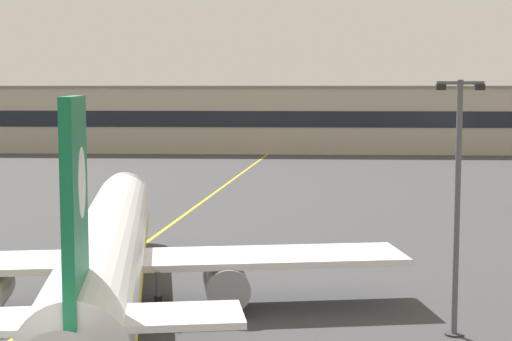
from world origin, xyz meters
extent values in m
cube|color=yellow|center=(0.00, 30.00, 0.00)|extent=(14.23, 179.48, 0.01)
cylinder|color=white|center=(1.69, 11.72, 3.50)|extent=(9.75, 36.13, 3.80)
cone|color=white|center=(-1.53, 30.75, 3.50)|extent=(3.99, 3.17, 3.61)
cube|color=gold|center=(1.69, 11.72, 2.46)|extent=(9.20, 33.28, 0.44)
cube|color=black|center=(-1.21, 28.88, 4.17)|extent=(2.99, 1.56, 0.60)
cube|color=white|center=(1.59, 12.32, 2.65)|extent=(32.35, 10.07, 0.36)
cylinder|color=gray|center=(7.87, 12.36, 1.43)|extent=(2.87, 3.93, 2.30)
cylinder|color=black|center=(7.56, 14.19, 1.43)|extent=(1.96, 0.50, 1.95)
cube|color=#147042|center=(4.33, -3.85, 8.05)|extent=(1.20, 4.80, 7.20)
cylinder|color=white|center=(4.28, -3.56, 8.77)|extent=(0.83, 2.44, 2.40)
cube|color=white|center=(4.43, -4.45, 4.36)|extent=(11.31, 4.60, 0.24)
cylinder|color=#4C4C51|center=(-0.73, 26.02, 1.48)|extent=(0.24, 0.24, 1.60)
cylinder|color=black|center=(-0.73, 26.02, 0.45)|extent=(0.54, 0.95, 0.90)
cylinder|color=#4C4C51|center=(-0.54, 9.32, 1.77)|extent=(0.24, 0.24, 1.60)
cylinder|color=black|center=(-0.54, 9.32, 0.65)|extent=(0.61, 1.35, 1.30)
cylinder|color=#4C4C51|center=(4.59, 10.19, 1.77)|extent=(0.24, 0.24, 1.60)
cylinder|color=black|center=(4.59, 10.19, 0.65)|extent=(0.61, 1.35, 1.30)
cylinder|color=#515156|center=(19.24, 8.59, 6.13)|extent=(0.28, 0.28, 12.26)
cylinder|color=#333338|center=(19.24, 8.59, 0.05)|extent=(0.90, 0.90, 0.10)
cube|color=#515156|center=(19.24, 8.59, 12.11)|extent=(2.20, 0.16, 0.16)
cube|color=black|center=(18.34, 8.59, 11.91)|extent=(0.44, 0.36, 0.28)
cube|color=black|center=(20.14, 8.59, 11.91)|extent=(0.44, 0.36, 0.28)
cube|color=#B2A893|center=(3.84, 117.27, 5.75)|extent=(158.04, 12.00, 11.51)
cube|color=black|center=(3.84, 111.22, 6.15)|extent=(151.72, 0.12, 2.80)
cube|color=gray|center=(3.84, 117.27, 11.71)|extent=(158.44, 12.40, 0.40)
camera|label=1|loc=(11.69, -30.23, 12.00)|focal=57.39mm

